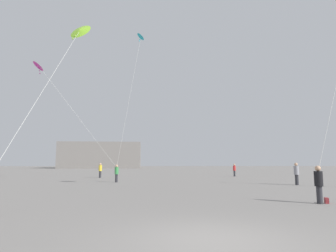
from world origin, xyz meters
TOP-DOWN VIEW (x-y plane):
  - ground_plane at (0.00, 0.00)m, footprint 300.00×300.00m
  - person_in_black at (5.71, 5.61)m, footprint 0.35×0.35m
  - person_in_red at (8.79, 30.41)m, footprint 0.35×0.35m
  - person_in_yellow at (-7.70, 27.66)m, footprint 0.37×0.37m
  - person_in_green at (-4.77, 19.76)m, footprint 0.34×0.34m
  - person_in_grey at (9.81, 15.98)m, footprint 0.38×0.38m
  - kite_cyan_diamond at (-2.77, 19.36)m, footprint 2.46×0.91m
  - kite_lime_diamond at (-5.82, 9.84)m, footprint 1.72×7.27m
  - kite_magenta_diamond at (-12.41, 20.49)m, footprint 8.42×1.52m
  - building_left_hall at (-19.00, 91.42)m, footprint 25.95×18.23m
  - handbag_beside_flyer at (6.06, 5.71)m, footprint 0.24×0.35m

SIDE VIEW (x-z plane):
  - ground_plane at x=0.00m, z-range 0.00..0.00m
  - handbag_beside_flyer at x=6.06m, z-range 0.00..0.24m
  - person_in_green at x=-4.77m, z-range 0.08..1.64m
  - person_in_red at x=8.79m, z-range 0.08..1.68m
  - person_in_black at x=5.71m, z-range 0.08..1.69m
  - person_in_yellow at x=-7.70m, z-range 0.08..1.79m
  - person_in_grey at x=9.81m, z-range 0.08..1.82m
  - building_left_hall at x=-19.00m, z-range 0.00..8.18m
  - kite_lime_diamond at x=-5.82m, z-range 5.08..13.91m
  - kite_magenta_diamond at x=-12.41m, z-range 5.81..15.86m
  - kite_cyan_diamond at x=-2.77m, z-range 6.97..19.50m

